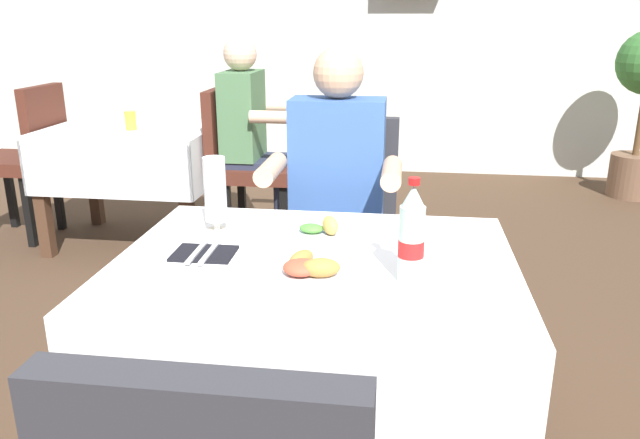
% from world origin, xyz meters
% --- Properties ---
extents(back_wall, '(11.00, 0.12, 2.78)m').
position_xyz_m(back_wall, '(0.00, 4.12, 1.39)').
color(back_wall, silver).
rests_on(back_wall, ground).
extents(main_dining_table, '(1.09, 0.86, 0.73)m').
position_xyz_m(main_dining_table, '(-0.02, -0.02, 0.56)').
color(main_dining_table, white).
rests_on(main_dining_table, ground).
extents(chair_far_diner_seat, '(0.44, 0.50, 0.97)m').
position_xyz_m(chair_far_diner_seat, '(-0.02, 0.80, 0.55)').
color(chair_far_diner_seat, '#2D2D33').
rests_on(chair_far_diner_seat, ground).
extents(seated_diner_far, '(0.50, 0.46, 1.26)m').
position_xyz_m(seated_diner_far, '(-0.04, 0.69, 0.71)').
color(seated_diner_far, '#282D42').
rests_on(seated_diner_far, ground).
extents(plate_near_camera, '(0.25, 0.25, 0.06)m').
position_xyz_m(plate_near_camera, '(-0.01, -0.16, 0.75)').
color(plate_near_camera, white).
rests_on(plate_near_camera, main_dining_table).
extents(plate_far_diner, '(0.24, 0.24, 0.07)m').
position_xyz_m(plate_far_diner, '(-0.03, 0.15, 0.74)').
color(plate_far_diner, white).
rests_on(plate_far_diner, main_dining_table).
extents(beer_glass_left, '(0.07, 0.07, 0.23)m').
position_xyz_m(beer_glass_left, '(-0.35, 0.16, 0.85)').
color(beer_glass_left, white).
rests_on(beer_glass_left, main_dining_table).
extents(cola_bottle_primary, '(0.07, 0.07, 0.27)m').
position_xyz_m(cola_bottle_primary, '(0.24, -0.14, 0.85)').
color(cola_bottle_primary, silver).
rests_on(cola_bottle_primary, main_dining_table).
extents(napkin_cutlery_set, '(0.17, 0.19, 0.01)m').
position_xyz_m(napkin_cutlery_set, '(-0.33, -0.04, 0.73)').
color(napkin_cutlery_set, black).
rests_on(napkin_cutlery_set, main_dining_table).
extents(background_dining_table, '(1.00, 0.75, 0.73)m').
position_xyz_m(background_dining_table, '(-1.42, 1.92, 0.55)').
color(background_dining_table, white).
rests_on(background_dining_table, ground).
extents(background_chair_left, '(0.50, 0.44, 0.97)m').
position_xyz_m(background_chair_left, '(-2.13, 1.92, 0.55)').
color(background_chair_left, '#4C2319').
rests_on(background_chair_left, ground).
extents(background_chair_right, '(0.50, 0.44, 0.97)m').
position_xyz_m(background_chair_right, '(-0.72, 1.92, 0.55)').
color(background_chair_right, '#4C2319').
rests_on(background_chair_right, ground).
extents(background_patron, '(0.46, 0.50, 1.26)m').
position_xyz_m(background_patron, '(-0.67, 1.92, 0.71)').
color(background_patron, '#282D42').
rests_on(background_patron, ground).
extents(background_table_tumbler, '(0.06, 0.06, 0.11)m').
position_xyz_m(background_table_tumbler, '(-1.38, 1.86, 0.78)').
color(background_table_tumbler, gold).
rests_on(background_table_tumbler, background_dining_table).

